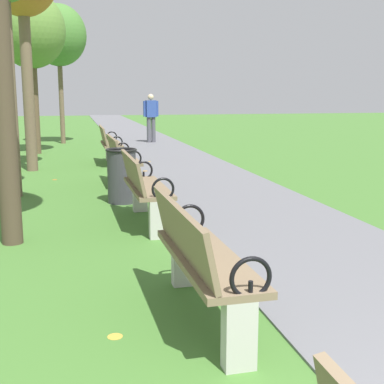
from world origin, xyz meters
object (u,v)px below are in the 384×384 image
park_bench_5 (109,144)px  tree_4 (31,31)px  park_bench_2 (200,258)px  park_bench_4 (122,159)px  tree_5 (59,36)px  pedestrian_walking (151,115)px  park_bench_3 (144,187)px  trash_bin (122,176)px

park_bench_5 → tree_4: size_ratio=0.37×
park_bench_2 → park_bench_4: 5.96m
park_bench_2 → tree_5: bearing=94.5°
pedestrian_walking → park_bench_2: bearing=-97.2°
park_bench_4 → park_bench_5: (-0.00, 3.05, 0.00)m
park_bench_4 → tree_5: bearing=97.6°
park_bench_4 → tree_5: (-1.15, 8.65, 3.01)m
tree_4 → tree_5: (0.68, 2.93, 0.20)m
park_bench_2 → park_bench_3: (-0.00, 3.03, 0.00)m
park_bench_3 → park_bench_5: size_ratio=1.00×
park_bench_3 → park_bench_4: (0.00, 2.94, 0.00)m
tree_5 → park_bench_5: bearing=-78.4°
park_bench_4 → pedestrian_walking: (1.78, 8.20, 0.44)m
park_bench_2 → pedestrian_walking: 14.28m
park_bench_2 → trash_bin: park_bench_2 is taller
park_bench_3 → park_bench_4: size_ratio=1.00×
tree_5 → tree_4: bearing=-103.1°
park_bench_5 → park_bench_2: bearing=-90.0°
park_bench_2 → tree_5: 14.96m
tree_5 → park_bench_2: bearing=-85.5°
park_bench_2 → park_bench_4: bearing=90.0°
tree_4 → tree_5: bearing=76.9°
park_bench_5 → trash_bin: (-0.15, -4.57, -0.06)m
tree_5 → park_bench_4: bearing=-82.4°
park_bench_5 → tree_4: 4.29m
tree_5 → pedestrian_walking: size_ratio=2.78×
tree_4 → pedestrian_walking: size_ratio=2.69×
tree_4 → park_bench_3: bearing=-78.0°
park_bench_5 → trash_bin: size_ratio=1.91×
park_bench_4 → trash_bin: (-0.15, -1.52, -0.06)m
park_bench_5 → pedestrian_walking: 5.47m
park_bench_5 → park_bench_3: bearing=-90.0°
park_bench_5 → tree_5: tree_5 is taller
tree_4 → park_bench_4: bearing=-72.2°
tree_4 → pedestrian_walking: 4.98m
trash_bin → tree_5: bearing=95.6°
park_bench_3 → park_bench_5: (-0.00, 5.99, 0.00)m
park_bench_2 → park_bench_3: same height
tree_5 → trash_bin: size_ratio=5.37×
park_bench_2 → park_bench_5: size_ratio=1.00×
park_bench_3 → tree_5: size_ratio=0.36×
tree_4 → tree_5: 3.02m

